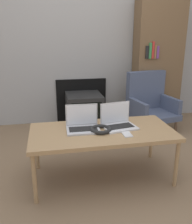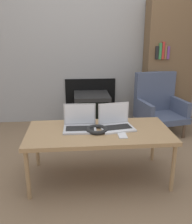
% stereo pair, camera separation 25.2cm
% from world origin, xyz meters
% --- Properties ---
extents(ground_plane, '(14.00, 14.00, 0.00)m').
position_xyz_m(ground_plane, '(0.00, 0.00, 0.00)').
color(ground_plane, '#7A6047').
extents(wall_back, '(7.00, 0.08, 2.60)m').
position_xyz_m(wall_back, '(0.00, 1.78, 1.29)').
color(wall_back, '#999999').
rests_on(wall_back, ground_plane).
extents(table, '(1.30, 0.64, 0.48)m').
position_xyz_m(table, '(0.00, 0.11, 0.44)').
color(table, '#9E7A51').
rests_on(table, ground_plane).
extents(laptop_left, '(0.31, 0.24, 0.22)m').
position_xyz_m(laptop_left, '(-0.17, 0.18, 0.53)').
color(laptop_left, '#B2B2B7').
rests_on(laptop_left, table).
extents(laptop_right, '(0.33, 0.27, 0.22)m').
position_xyz_m(laptop_right, '(0.17, 0.17, 0.53)').
color(laptop_right, silver).
rests_on(laptop_right, table).
extents(headphones, '(0.20, 0.20, 0.04)m').
position_xyz_m(headphones, '(-0.02, 0.09, 0.50)').
color(headphones, black).
rests_on(headphones, table).
extents(phone, '(0.07, 0.13, 0.01)m').
position_xyz_m(phone, '(0.19, -0.03, 0.48)').
color(phone, silver).
rests_on(phone, table).
extents(tv, '(0.50, 0.52, 0.49)m').
position_xyz_m(tv, '(0.03, 1.47, 0.24)').
color(tv, black).
rests_on(tv, ground_plane).
extents(armchair, '(0.68, 0.64, 0.81)m').
position_xyz_m(armchair, '(0.94, 1.25, 0.38)').
color(armchair, '#47516B').
rests_on(armchair, ground_plane).
extents(bookshelf, '(0.69, 0.32, 1.77)m').
position_xyz_m(bookshelf, '(1.17, 1.58, 0.88)').
color(bookshelf, brown).
rests_on(bookshelf, ground_plane).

